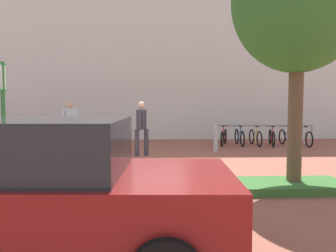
% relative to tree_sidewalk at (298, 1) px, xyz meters
% --- Properties ---
extents(ground_plane, '(60.00, 60.00, 0.00)m').
position_rel_tree_sidewalk_xyz_m(ground_plane, '(-3.13, 2.31, -3.64)').
color(ground_plane, brown).
extents(building_facade, '(28.00, 1.20, 10.00)m').
position_rel_tree_sidewalk_xyz_m(building_facade, '(-3.13, 9.71, 1.36)').
color(building_facade, silver).
rests_on(building_facade, ground).
extents(planter_strip, '(7.00, 1.10, 0.16)m').
position_rel_tree_sidewalk_xyz_m(planter_strip, '(-2.54, -0.10, -3.56)').
color(planter_strip, '#336028').
rests_on(planter_strip, ground).
extents(tree_sidewalk, '(2.54, 2.54, 5.07)m').
position_rel_tree_sidewalk_xyz_m(tree_sidewalk, '(0.00, 0.00, 0.00)').
color(tree_sidewalk, brown).
rests_on(tree_sidewalk, ground).
extents(parking_sign_post, '(0.08, 0.36, 2.45)m').
position_rel_tree_sidewalk_xyz_m(parking_sign_post, '(-5.54, -0.10, -2.05)').
color(parking_sign_post, '#2D7238').
rests_on(parking_sign_post, ground).
extents(bike_at_sign, '(1.68, 0.42, 0.86)m').
position_rel_tree_sidewalk_xyz_m(bike_at_sign, '(-5.59, 0.14, -3.30)').
color(bike_at_sign, black).
rests_on(bike_at_sign, ground).
extents(bike_rack_cluster, '(3.74, 1.83, 0.83)m').
position_rel_tree_sidewalk_xyz_m(bike_rack_cluster, '(1.56, 6.73, -3.30)').
color(bike_rack_cluster, '#99999E').
rests_on(bike_rack_cluster, ground).
extents(bollard_steel, '(0.16, 0.16, 0.90)m').
position_rel_tree_sidewalk_xyz_m(bollard_steel, '(-0.60, 5.21, -3.19)').
color(bollard_steel, '#ADADB2').
rests_on(bollard_steel, ground).
extents(person_suited_navy, '(0.43, 0.60, 1.72)m').
position_rel_tree_sidewalk_xyz_m(person_suited_navy, '(-3.12, 4.34, -2.66)').
color(person_suited_navy, '#2D2D38').
rests_on(person_suited_navy, ground).
extents(person_shirt_white, '(0.46, 0.46, 1.72)m').
position_rel_tree_sidewalk_xyz_m(person_shirt_white, '(-5.58, 5.34, -2.66)').
color(person_shirt_white, '#2D2D38').
rests_on(person_shirt_white, ground).
extents(car_maroon_wagon, '(4.38, 2.20, 1.54)m').
position_rel_tree_sidewalk_xyz_m(car_maroon_wagon, '(-4.15, -3.01, -2.89)').
color(car_maroon_wagon, maroon).
rests_on(car_maroon_wagon, ground).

